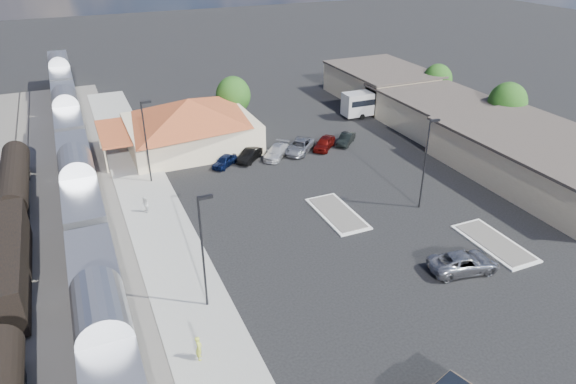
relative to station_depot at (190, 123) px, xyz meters
name	(u,v)px	position (x,y,z in m)	size (l,w,h in m)	color
ground	(309,233)	(4.56, -24.00, -3.13)	(280.00, 280.00, 0.00)	black
railbed	(53,239)	(-16.44, -16.00, -3.07)	(16.00, 100.00, 0.12)	#4C4944
platform	(161,228)	(-7.44, -18.00, -3.04)	(5.50, 92.00, 0.18)	gray
passenger_train	(82,194)	(-13.44, -13.81, -0.26)	(3.00, 104.00, 5.55)	silver
freight_cars	(7,265)	(-19.44, -21.69, -1.21)	(2.80, 46.00, 4.00)	black
station_depot	(190,123)	(0.00, 0.00, 0.00)	(18.35, 12.24, 6.20)	#C7B891
buildings_east	(456,119)	(32.56, -9.72, -0.86)	(14.40, 51.40, 4.80)	#C6B28C
traffic_island_south	(337,213)	(8.56, -22.00, -3.03)	(3.30, 7.50, 0.21)	silver
traffic_island_north	(494,243)	(18.56, -32.00, -3.03)	(3.30, 7.50, 0.21)	silver
lamp_plat_s	(203,244)	(-6.34, -30.00, 2.21)	(1.08, 0.25, 9.00)	black
lamp_plat_n	(146,136)	(-6.34, -8.00, 2.21)	(1.08, 0.25, 9.00)	black
lamp_lot	(426,157)	(16.66, -24.00, 2.21)	(1.08, 0.25, 9.00)	black
tree_east_b	(507,103)	(38.56, -12.00, 1.09)	(4.94, 4.94, 6.96)	#382314
tree_east_c	(437,80)	(38.56, 2.00, 0.63)	(4.41, 4.41, 6.21)	#382314
tree_depot	(233,95)	(7.56, 6.00, 0.89)	(4.71, 4.71, 6.63)	#382314
suv	(464,262)	(13.42, -33.96, -2.34)	(2.62, 5.68, 1.58)	gray
coach_bus	(379,100)	(28.04, 1.39, -1.06)	(11.27, 2.65, 3.60)	silver
person_a	(199,348)	(-8.30, -34.89, -2.06)	(0.65, 0.43, 1.78)	#ACB839
person_b	(145,205)	(-8.14, -14.67, -2.14)	(0.79, 0.61, 1.62)	beige
parked_car_a	(225,161)	(2.04, -7.09, -2.49)	(1.50, 3.74, 1.27)	#0C173D
parked_car_b	(250,155)	(5.24, -6.79, -2.42)	(1.50, 4.30, 1.42)	black
parked_car_c	(276,152)	(8.44, -7.09, -2.43)	(1.97, 4.84, 1.41)	silver
parked_car_d	(300,146)	(11.64, -6.79, -2.39)	(2.47, 5.36, 1.49)	gray
parked_car_e	(324,143)	(14.84, -7.09, -2.38)	(1.76, 4.38, 1.49)	maroon
parked_car_f	(346,139)	(18.04, -6.79, -2.46)	(1.41, 4.05, 1.34)	black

